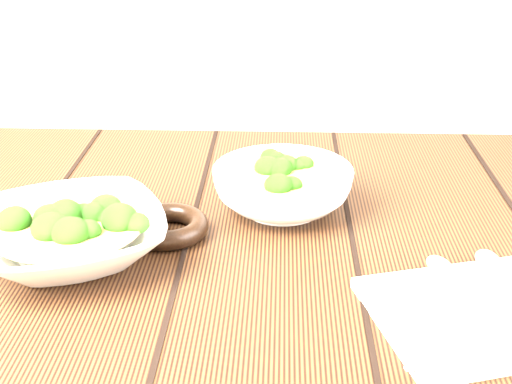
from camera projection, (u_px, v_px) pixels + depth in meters
The scene contains 7 objects.
table at pixel (206, 326), 0.91m from camera, with size 1.20×0.80×0.75m.
soup_bowl_front at pixel (69, 235), 0.81m from camera, with size 0.29×0.29×0.06m.
soup_bowl_back at pixel (283, 187), 0.93m from camera, with size 0.20×0.20×0.07m.
trivet at pixel (168, 226), 0.87m from camera, with size 0.10×0.10×0.02m, color black.
napkin at pixel (481, 313), 0.71m from camera, with size 0.21×0.17×0.01m, color beige.
spoon_left at pixel (452, 283), 0.75m from camera, with size 0.04×0.17×0.01m.
spoon_right at pixel (495, 277), 0.76m from camera, with size 0.03×0.17×0.01m.
Camera 1 is at (0.09, -0.75, 1.16)m, focal length 50.00 mm.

